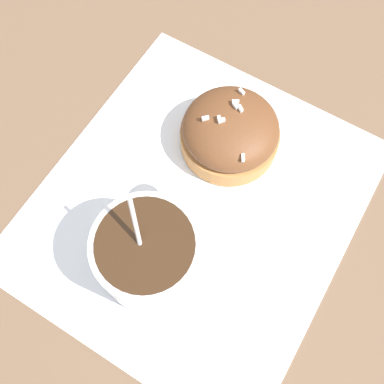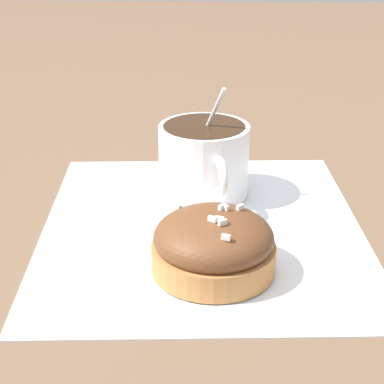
# 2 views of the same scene
# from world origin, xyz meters

# --- Properties ---
(ground_plane) EXTENTS (3.00, 3.00, 0.00)m
(ground_plane) POSITION_xyz_m (0.00, 0.00, 0.00)
(ground_plane) COLOR brown
(paper_napkin) EXTENTS (0.35, 0.32, 0.00)m
(paper_napkin) POSITION_xyz_m (0.00, 0.00, 0.00)
(paper_napkin) COLOR white
(paper_napkin) RESTS_ON ground_plane
(coffee_cup) EXTENTS (0.12, 0.09, 0.12)m
(coffee_cup) POSITION_xyz_m (-0.08, 0.00, 0.04)
(coffee_cup) COLOR white
(coffee_cup) RESTS_ON paper_napkin
(frosted_pastry) EXTENTS (0.10, 0.10, 0.06)m
(frosted_pastry) POSITION_xyz_m (0.08, 0.01, 0.03)
(frosted_pastry) COLOR #B2753D
(frosted_pastry) RESTS_ON paper_napkin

